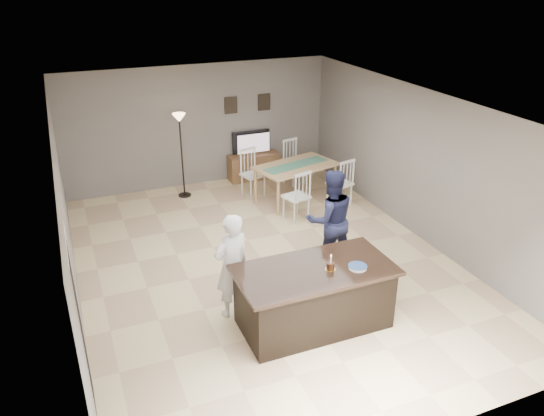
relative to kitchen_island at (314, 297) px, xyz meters
name	(u,v)px	position (x,y,z in m)	size (l,w,h in m)	color
floor	(266,263)	(0.00, 1.80, -0.45)	(8.00, 8.00, 0.00)	#D7BE8A
room_shell	(265,171)	(0.00, 1.80, 1.22)	(8.00, 8.00, 8.00)	slate
kitchen_island	(314,297)	(0.00, 0.00, 0.00)	(2.15, 1.10, 0.90)	black
tv_console	(254,166)	(1.20, 5.57, -0.15)	(1.20, 0.40, 0.60)	brown
television	(252,143)	(1.20, 5.64, 0.41)	(0.91, 0.12, 0.53)	black
tv_screen_glow	(254,143)	(1.20, 5.56, 0.42)	(0.78, 0.78, 0.00)	orange
picture_frames	(248,104)	(1.15, 5.78, 1.30)	(1.10, 0.02, 0.38)	black
doorway	(80,319)	(-2.99, -0.50, 0.80)	(0.00, 2.10, 2.65)	black
woman	(232,266)	(-0.95, 0.68, 0.33)	(0.57, 0.38, 1.57)	silver
man	(330,220)	(0.95, 1.35, 0.40)	(0.83, 0.64, 1.70)	#1C1F3E
birthday_cake	(330,266)	(0.18, -0.09, 0.50)	(0.14, 0.14, 0.22)	gold
plate_stack	(358,267)	(0.53, -0.21, 0.47)	(0.25, 0.25, 0.04)	white
dining_table	(296,171)	(1.58, 4.05, 0.20)	(2.03, 2.25, 1.03)	tan
floor_lamp	(180,133)	(-0.57, 5.18, 0.97)	(0.27, 0.27, 1.83)	black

